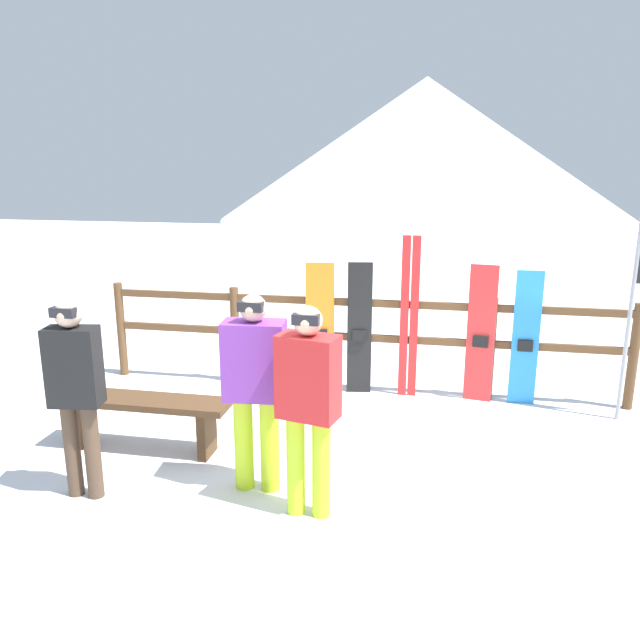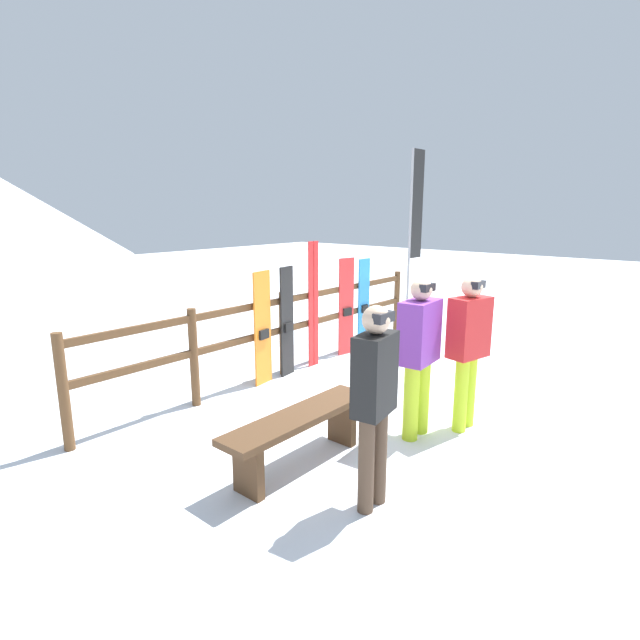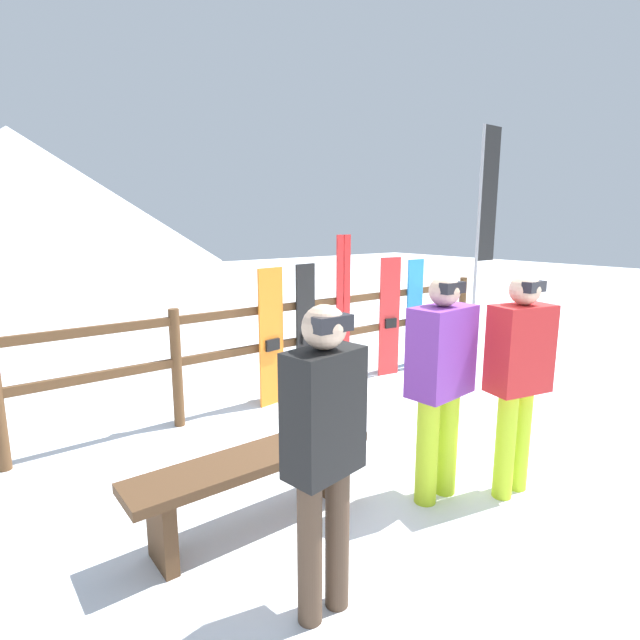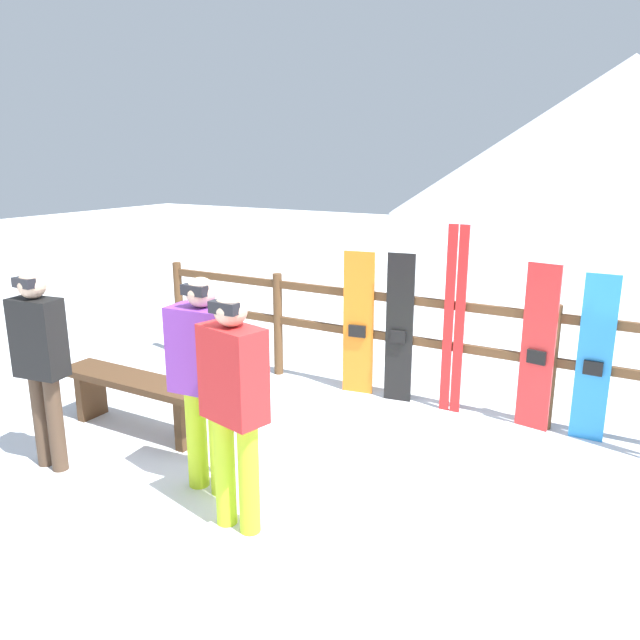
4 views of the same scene
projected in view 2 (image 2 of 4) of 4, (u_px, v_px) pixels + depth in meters
ground_plane at (419, 414)px, 5.50m from camera, size 40.00×40.00×0.00m
fence at (283, 326)px, 6.67m from camera, size 5.82×0.10×1.13m
bench at (300, 427)px, 4.31m from camera, size 1.59×0.36×0.49m
person_black at (374, 393)px, 3.61m from camera, size 0.40×0.26×1.56m
person_purple at (419, 348)px, 4.79m from camera, size 0.49×0.30×1.58m
person_red at (468, 343)px, 4.96m from camera, size 0.46×0.32×1.58m
snowboard_orange at (263, 329)px, 6.31m from camera, size 0.32×0.09×1.46m
snowboard_black_stripe at (287, 322)px, 6.63m from camera, size 0.27×0.08×1.48m
ski_pair_red at (313, 305)px, 7.00m from camera, size 0.20×0.02×1.77m
snowboard_red at (346, 307)px, 7.59m from camera, size 0.29×0.09×1.49m
snowboard_blue at (364, 304)px, 7.94m from camera, size 0.28×0.05×1.44m
rental_flag at (414, 222)px, 8.26m from camera, size 0.40×0.04×3.15m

